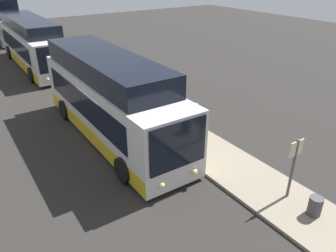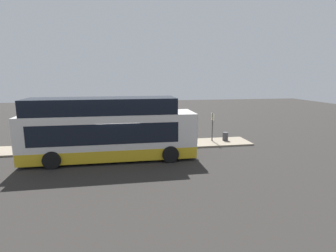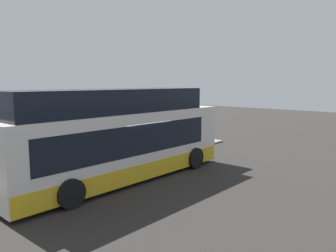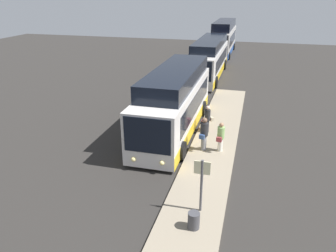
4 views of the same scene
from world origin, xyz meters
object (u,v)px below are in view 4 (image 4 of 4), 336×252
Objects in this scene: bus_lead at (175,104)px; passenger_with_bags at (221,136)px; bus_second at (209,60)px; trash_bin at (194,220)px; suitcase at (204,124)px; passenger_boarding at (208,118)px; sign_post at (202,179)px; bus_third at (223,39)px; passenger_waiting at (204,133)px.

passenger_with_bags is at bearing 52.44° from bus_lead.
bus_second reaches higher than trash_bin.
passenger_with_bags is 1.90× the size of suitcase.
passenger_boarding is 0.79m from suitcase.
sign_post is at bearing 8.38° from suitcase.
bus_lead is at bearing -161.80° from trash_bin.
bus_second is 1.01× the size of bus_third.
passenger_with_bags is 3.09m from suitcase.
passenger_with_bags is 5.41m from sign_post.
sign_post is at bearing 20.95° from bus_lead.
bus_third reaches higher than sign_post.
suitcase is at bearing -173.00° from trash_bin.
passenger_waiting is (30.07, 2.24, -0.79)m from bus_third.
bus_third is 27.33m from suitcase.
passenger_boarding reaches higher than passenger_with_bags.
trash_bin is (9.19, 1.13, 0.01)m from suitcase.
bus_lead is 16.34× the size of trash_bin.
bus_third is 7.21× the size of passenger_with_bags.
bus_second reaches higher than suitcase.
bus_second is 6.42× the size of passenger_waiting.
trash_bin is (6.46, -0.21, -0.55)m from passenger_with_bags.
bus_second reaches higher than sign_post.
passenger_waiting is at bearing -27.26° from passenger_boarding.
bus_lead is 4.00m from passenger_with_bags.
suitcase is at bearing 100.59° from bus_lead.
bus_second is 22.31m from sign_post.
trash_bin is at bearing 108.88° from passenger_waiting.
passenger_waiting is at bearing 17.79° from passenger_with_bags.
bus_lead is 0.90× the size of bus_third.
sign_post is 3.45× the size of trash_bin.
passenger_with_bags is 0.73× the size of sign_post.
passenger_boarding is (27.63, 2.07, -0.86)m from bus_third.
passenger_with_bags is at bearing 10.56° from bus_second.
passenger_with_bags is (-0.11, 0.88, -0.13)m from passenger_waiting.
passenger_boarding is 2.56m from passenger_with_bags.
bus_third reaches higher than passenger_waiting.
bus_lead is 4.73× the size of sign_post.
bus_lead is at bearing -79.41° from suitcase.
bus_third is 30.16m from passenger_waiting.
passenger_boarding is 1.98× the size of suitcase.
passenger_waiting is 0.90m from passenger_with_bags.
suitcase is 1.32× the size of trash_bin.
bus_lead is 2.18m from passenger_boarding.
sign_post reaches higher than passenger_waiting.
sign_post is at bearing 99.34° from passenger_with_bags.
trash_bin is (8.79, 0.84, -0.60)m from passenger_boarding.
passenger_waiting is 1.14× the size of passenger_with_bags.
bus_lead is 8.33m from sign_post.
passenger_waiting is at bearing 7.57° from bus_second.
passenger_waiting reaches higher than passenger_boarding.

